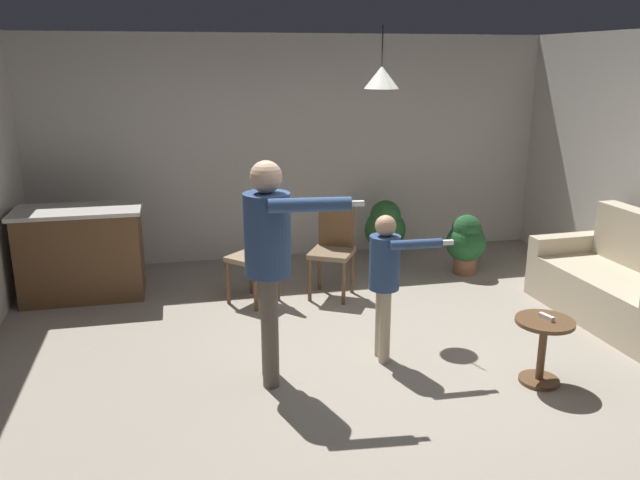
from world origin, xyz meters
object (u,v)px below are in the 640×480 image
(kitchen_counter, at_px, (82,253))
(potted_plant_by_wall, at_px, (466,241))
(dining_chair_near_wall, at_px, (333,245))
(spare_remote_on_table, at_px, (546,317))
(person_adult, at_px, (270,249))
(potted_plant_corner, at_px, (385,228))
(couch_floral, at_px, (625,287))
(side_table_by_couch, at_px, (543,343))
(dining_chair_by_counter, at_px, (257,249))
(person_child, at_px, (386,272))

(kitchen_counter, relative_size, potted_plant_by_wall, 1.81)
(dining_chair_near_wall, bearing_deg, spare_remote_on_table, 146.24)
(person_adult, xyz_separation_m, potted_plant_corner, (1.80, 2.69, -0.65))
(couch_floral, distance_m, potted_plant_corner, 2.78)
(potted_plant_by_wall, bearing_deg, person_adult, -141.39)
(potted_plant_corner, bearing_deg, side_table_by_couch, -86.18)
(person_adult, xyz_separation_m, spare_remote_on_table, (2.02, -0.48, -0.53))
(couch_floral, height_order, spare_remote_on_table, couch_floral)
(potted_plant_by_wall, bearing_deg, dining_chair_by_counter, -172.59)
(dining_chair_by_counter, bearing_deg, dining_chair_near_wall, -134.66)
(potted_plant_corner, bearing_deg, person_child, -108.41)
(person_adult, relative_size, person_child, 1.40)
(side_table_by_couch, relative_size, potted_plant_corner, 0.68)
(kitchen_counter, xyz_separation_m, spare_remote_on_table, (3.67, -2.70, 0.06))
(kitchen_counter, relative_size, person_child, 1.02)
(potted_plant_corner, height_order, potted_plant_by_wall, potted_plant_corner)
(person_child, relative_size, dining_chair_by_counter, 1.23)
(person_child, height_order, dining_chair_near_wall, person_child)
(person_child, bearing_deg, couch_floral, 99.02)
(potted_plant_corner, height_order, spare_remote_on_table, potted_plant_corner)
(dining_chair_by_counter, height_order, potted_plant_by_wall, dining_chair_by_counter)
(side_table_by_couch, distance_m, dining_chair_near_wall, 2.47)
(potted_plant_corner, bearing_deg, couch_floral, -53.80)
(side_table_by_couch, height_order, spare_remote_on_table, spare_remote_on_table)
(couch_floral, bearing_deg, person_adult, 95.18)
(side_table_by_couch, xyz_separation_m, potted_plant_by_wall, (0.56, 2.54, 0.06))
(person_child, relative_size, spare_remote_on_table, 9.49)
(side_table_by_couch, distance_m, person_adult, 2.20)
(person_child, bearing_deg, dining_chair_by_counter, -149.30)
(dining_chair_by_counter, distance_m, potted_plant_corner, 1.94)
(couch_floral, distance_m, spare_remote_on_table, 1.70)
(dining_chair_near_wall, height_order, potted_plant_corner, dining_chair_near_wall)
(potted_plant_corner, relative_size, potted_plant_by_wall, 1.10)
(dining_chair_near_wall, bearing_deg, side_table_by_couch, 145.86)
(couch_floral, height_order, potted_plant_corner, couch_floral)
(couch_floral, xyz_separation_m, person_adult, (-3.44, -0.44, 0.74))
(side_table_by_couch, distance_m, person_child, 1.31)
(couch_floral, distance_m, kitchen_counter, 5.39)
(person_child, relative_size, dining_chair_near_wall, 1.23)
(person_adult, bearing_deg, person_child, 104.75)
(side_table_by_couch, bearing_deg, kitchen_counter, 143.47)
(kitchen_counter, distance_m, side_table_by_couch, 4.56)
(person_child, bearing_deg, kitchen_counter, -125.94)
(couch_floral, height_order, dining_chair_near_wall, same)
(person_adult, height_order, dining_chair_by_counter, person_adult)
(kitchen_counter, height_order, person_adult, person_adult)
(spare_remote_on_table, bearing_deg, side_table_by_couch, -149.41)
(kitchen_counter, height_order, person_child, person_child)
(kitchen_counter, bearing_deg, person_child, -38.37)
(spare_remote_on_table, bearing_deg, dining_chair_near_wall, 116.96)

